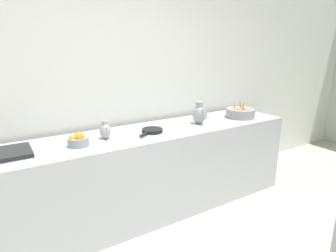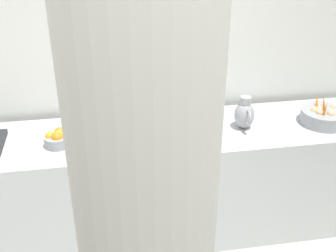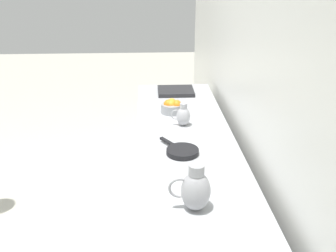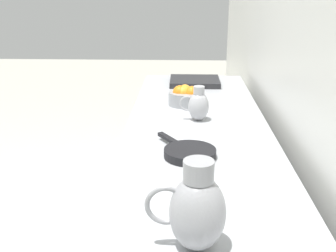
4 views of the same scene
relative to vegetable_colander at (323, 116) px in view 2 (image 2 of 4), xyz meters
The scene contains 7 objects.
tile_wall_left 1.00m from the vegetable_colander, 127.32° to the right, with size 0.10×7.59×3.00m, color silver.
prep_counter 1.29m from the vegetable_colander, 92.82° to the right, with size 0.71×3.22×0.92m, color #ADAFB5.
vegetable_colander is the anchor object (origin of this frame).
orange_bowl 2.00m from the vegetable_colander, 89.79° to the right, with size 0.18×0.18×0.12m.
metal_pitcher_tall 0.63m from the vegetable_colander, 92.40° to the right, with size 0.21×0.15×0.25m.
metal_pitcher_short 1.72m from the vegetable_colander, 92.10° to the right, with size 0.15×0.11×0.18m.
skillet_on_counter 1.24m from the vegetable_colander, 90.65° to the right, with size 0.25×0.32×0.03m.
Camera 2 is at (1.31, -0.29, 2.52)m, focal length 46.79 mm.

